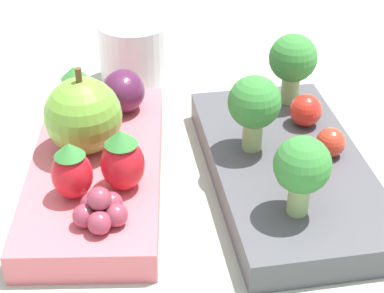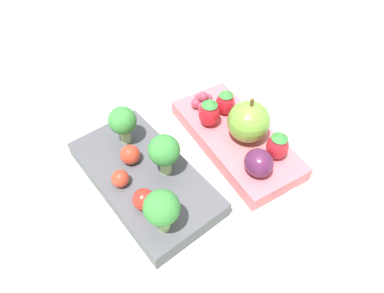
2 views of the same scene
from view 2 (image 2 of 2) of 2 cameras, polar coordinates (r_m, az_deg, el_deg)
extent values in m
plane|color=#ADB7A3|center=(0.49, -0.27, -1.65)|extent=(4.00, 4.00, 0.00)
cube|color=#4C4C51|center=(0.45, -7.98, -5.13)|extent=(0.23, 0.14, 0.02)
cube|color=#DB6670|center=(0.50, 7.24, 1.34)|extent=(0.21, 0.10, 0.02)
cylinder|color=#93B770|center=(0.39, -4.79, -12.35)|extent=(0.02, 0.02, 0.02)
sphere|color=#388438|center=(0.36, -5.08, -10.12)|extent=(0.04, 0.04, 0.04)
cylinder|color=#93B770|center=(0.43, -4.44, -3.13)|extent=(0.01, 0.01, 0.02)
sphere|color=#388438|center=(0.41, -4.67, -0.65)|extent=(0.04, 0.04, 0.04)
cylinder|color=#93B770|center=(0.48, -11.04, 1.93)|extent=(0.01, 0.01, 0.02)
sphere|color=#388438|center=(0.46, -11.52, 4.27)|extent=(0.04, 0.04, 0.04)
sphere|color=red|center=(0.45, -10.28, -1.34)|extent=(0.03, 0.03, 0.03)
sphere|color=red|center=(0.43, -11.87, -5.25)|extent=(0.02, 0.02, 0.02)
sphere|color=red|center=(0.40, -8.09, -8.70)|extent=(0.03, 0.03, 0.03)
sphere|color=#70A838|center=(0.47, 9.42, 4.11)|extent=(0.06, 0.06, 0.06)
cylinder|color=brown|center=(0.45, 9.94, 7.11)|extent=(0.00, 0.00, 0.01)
ellipsoid|color=red|center=(0.51, 5.58, 7.19)|extent=(0.03, 0.03, 0.04)
cone|color=#388438|center=(0.49, 5.75, 8.94)|extent=(0.02, 0.02, 0.01)
ellipsoid|color=red|center=(0.46, 14.04, -0.01)|extent=(0.03, 0.03, 0.04)
cone|color=#388438|center=(0.44, 14.53, 1.79)|extent=(0.02, 0.02, 0.01)
ellipsoid|color=red|center=(0.49, 2.89, 5.46)|extent=(0.03, 0.03, 0.04)
cone|color=#388438|center=(0.47, 2.99, 7.41)|extent=(0.02, 0.02, 0.01)
ellipsoid|color=#511E42|center=(0.44, 11.06, -2.68)|extent=(0.04, 0.04, 0.03)
sphere|color=#93384C|center=(0.53, 1.22, 8.01)|extent=(0.02, 0.02, 0.02)
sphere|color=#93384C|center=(0.52, 0.71, 7.19)|extent=(0.02, 0.02, 0.02)
sphere|color=#93384C|center=(0.51, 1.78, 6.59)|extent=(0.02, 0.02, 0.02)
sphere|color=#93384C|center=(0.52, 2.95, 7.06)|extent=(0.02, 0.02, 0.02)
sphere|color=#93384C|center=(0.53, 2.59, 7.93)|extent=(0.02, 0.02, 0.02)
sphere|color=#93384C|center=(0.51, 1.88, 8.29)|extent=(0.02, 0.02, 0.02)
cylinder|color=white|center=(0.41, 18.49, -12.53)|extent=(0.07, 0.07, 0.06)
camera|label=1|loc=(0.67, -21.45, 39.78)|focal=60.00mm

